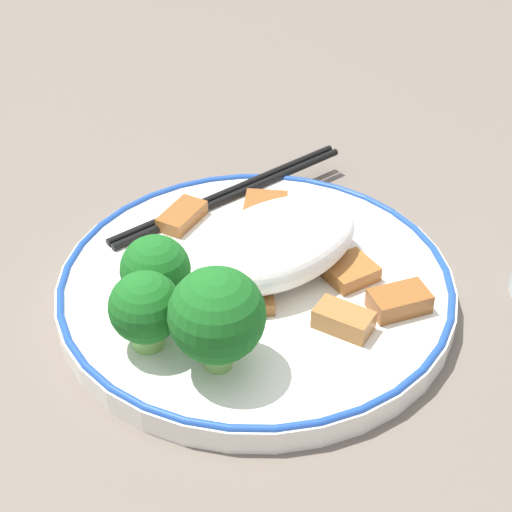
{
  "coord_description": "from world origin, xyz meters",
  "views": [
    {
      "loc": [
        0.26,
        0.33,
        0.36
      ],
      "look_at": [
        0.0,
        0.0,
        0.04
      ],
      "focal_mm": 60.0,
      "sensor_mm": 36.0,
      "label": 1
    }
  ],
  "objects_px": {
    "plate": "(256,288)",
    "broccoli_back_left": "(155,271)",
    "broccoli_back_center": "(145,309)",
    "chopsticks": "(230,194)",
    "broccoli_back_right": "(217,316)"
  },
  "relations": [
    {
      "from": "chopsticks",
      "to": "broccoli_back_right",
      "type": "bearing_deg",
      "value": 50.69
    },
    {
      "from": "plate",
      "to": "broccoli_back_right",
      "type": "distance_m",
      "value": 0.09
    },
    {
      "from": "broccoli_back_center",
      "to": "broccoli_back_right",
      "type": "relative_size",
      "value": 0.76
    },
    {
      "from": "plate",
      "to": "broccoli_back_center",
      "type": "xyz_separation_m",
      "value": [
        0.09,
        0.01,
        0.03
      ]
    },
    {
      "from": "broccoli_back_left",
      "to": "broccoli_back_right",
      "type": "bearing_deg",
      "value": 87.63
    },
    {
      "from": "chopsticks",
      "to": "plate",
      "type": "bearing_deg",
      "value": 62.52
    },
    {
      "from": "broccoli_back_left",
      "to": "broccoli_back_right",
      "type": "height_order",
      "value": "broccoli_back_right"
    },
    {
      "from": "broccoli_back_left",
      "to": "chopsticks",
      "type": "distance_m",
      "value": 0.13
    },
    {
      "from": "broccoli_back_center",
      "to": "chopsticks",
      "type": "height_order",
      "value": "broccoli_back_center"
    },
    {
      "from": "broccoli_back_right",
      "to": "plate",
      "type": "bearing_deg",
      "value": -144.11
    },
    {
      "from": "broccoli_back_left",
      "to": "broccoli_back_center",
      "type": "distance_m",
      "value": 0.04
    },
    {
      "from": "plate",
      "to": "broccoli_back_left",
      "type": "height_order",
      "value": "broccoli_back_left"
    },
    {
      "from": "plate",
      "to": "chopsticks",
      "type": "relative_size",
      "value": 1.27
    },
    {
      "from": "plate",
      "to": "chopsticks",
      "type": "bearing_deg",
      "value": -117.48
    },
    {
      "from": "broccoli_back_left",
      "to": "broccoli_back_right",
      "type": "distance_m",
      "value": 0.07
    }
  ]
}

